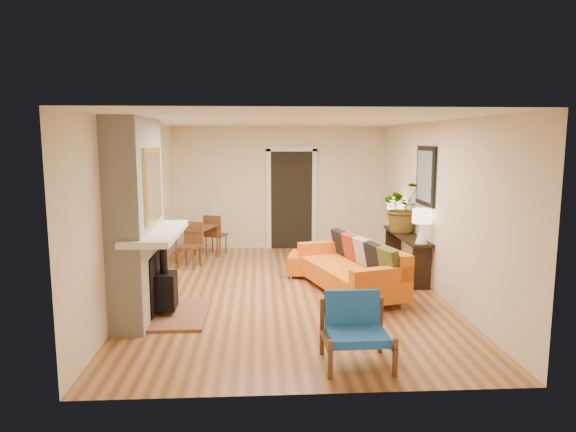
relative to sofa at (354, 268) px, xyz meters
name	(u,v)px	position (x,y,z in m)	size (l,w,h in m)	color
room_shell	(311,194)	(-0.40, 2.68, 0.87)	(6.50, 6.50, 6.50)	#B47445
fireplace	(139,224)	(-3.01, -0.96, 0.87)	(1.09, 1.68, 2.60)	white
sofa	(354,268)	(0.00, 0.00, 0.00)	(1.47, 2.28, 0.83)	silver
ottoman	(311,263)	(-0.57, 1.01, -0.15)	(0.86, 0.86, 0.37)	silver
blue_chair	(355,325)	(-0.46, -2.51, 0.02)	(0.70, 0.69, 0.72)	brown
dining_table	(200,233)	(-2.60, 2.19, 0.18)	(1.01, 1.57, 0.83)	brown
console_table	(407,243)	(1.06, 0.86, 0.21)	(0.34, 1.85, 0.72)	black
lamp_near	(422,222)	(1.06, 0.09, 0.70)	(0.30, 0.30, 0.54)	white
lamp_far	(395,209)	(1.06, 1.64, 0.70)	(0.30, 0.30, 0.54)	white
houseplant	(403,207)	(1.05, 1.09, 0.80)	(0.79, 0.69, 0.88)	#1E5919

